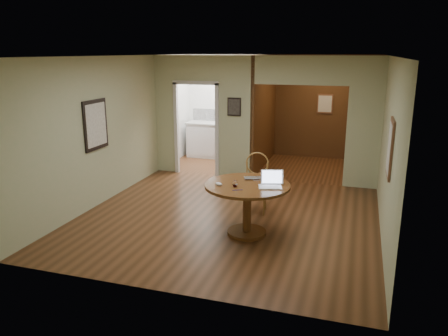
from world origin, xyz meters
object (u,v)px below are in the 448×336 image
(open_laptop, at_px, (271,182))
(closed_laptop, at_px, (256,179))
(chair, at_px, (256,179))
(dining_table, at_px, (247,197))

(open_laptop, bearing_deg, closed_laptop, 122.63)
(open_laptop, height_order, closed_laptop, open_laptop)
(chair, xyz_separation_m, closed_laptop, (0.18, -0.80, 0.24))
(chair, relative_size, closed_laptop, 2.89)
(dining_table, height_order, chair, chair)
(dining_table, height_order, open_laptop, open_laptop)
(open_laptop, bearing_deg, dining_table, 164.71)
(dining_table, relative_size, chair, 1.24)
(open_laptop, xyz_separation_m, closed_laptop, (-0.29, 0.26, -0.05))
(chair, distance_m, open_laptop, 1.19)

